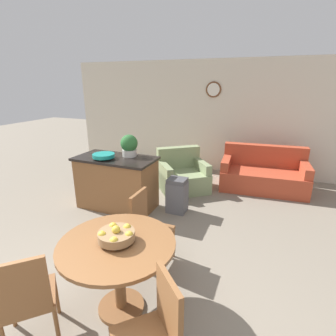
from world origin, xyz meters
name	(u,v)px	position (x,y,z in m)	size (l,w,h in m)	color
wall_back	(218,117)	(0.00, 5.46, 1.35)	(8.00, 0.09, 2.70)	beige
dining_table	(118,258)	(0.12, 0.71, 0.60)	(1.09, 1.09, 0.78)	brown
dining_chair_near_left	(27,297)	(-0.38, 0.11, 0.51)	(0.59, 0.59, 0.93)	brown
dining_chair_near_right	(154,331)	(0.72, 0.22, 0.51)	(0.59, 0.59, 0.93)	brown
dining_chair_far_side	(148,225)	(0.04, 1.49, 0.51)	(0.42, 0.42, 0.93)	brown
fruit_bowl	(117,235)	(0.12, 0.72, 0.85)	(0.34, 0.34, 0.17)	olive
kitchen_island	(117,182)	(-1.16, 2.66, 0.47)	(1.41, 0.72, 0.93)	brown
teal_bowl	(104,156)	(-1.30, 2.53, 0.99)	(0.37, 0.37, 0.09)	teal
potted_plant	(129,145)	(-0.97, 2.84, 1.13)	(0.30, 0.30, 0.38)	beige
trash_bin	(177,195)	(-0.09, 2.89, 0.30)	(0.32, 0.29, 0.61)	#56565B
couch	(263,175)	(1.22, 4.59, 0.30)	(1.78, 1.07, 0.88)	#B24228
armchair	(182,176)	(-0.35, 3.89, 0.29)	(1.27, 1.25, 0.85)	gray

